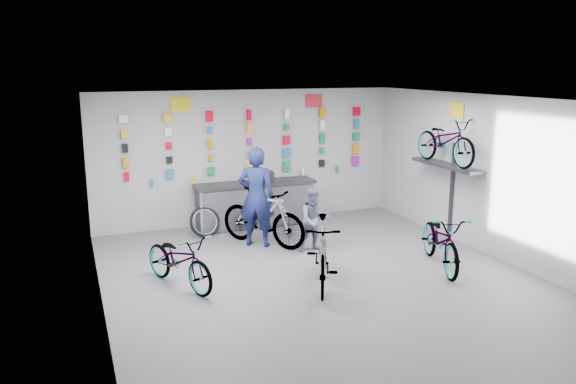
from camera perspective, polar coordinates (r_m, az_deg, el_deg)
name	(u,v)px	position (r m, az deg, el deg)	size (l,w,h in m)	color
floor	(323,280)	(9.55, 3.53, -8.93)	(8.00, 8.00, 0.00)	#57575C
ceiling	(325,100)	(8.89, 3.80, 9.35)	(8.00, 8.00, 0.00)	white
wall_back	(249,157)	(12.77, -4.01, 3.59)	(7.00, 7.00, 0.00)	#B5B5B7
wall_front	(499,278)	(5.89, 20.62, -8.17)	(7.00, 7.00, 0.00)	#B5B5B7
wall_left	(97,214)	(8.28, -18.85, -2.09)	(8.00, 8.00, 0.00)	#B5B5B7
wall_right	(496,178)	(11.03, 20.35, 1.38)	(8.00, 8.00, 0.00)	#B5B5B7
counter	(256,205)	(12.54, -3.30, -1.29)	(2.70, 0.66, 1.00)	black
merch_wall	(259,144)	(12.73, -3.00, 4.90)	(5.57, 0.08, 1.57)	red
wall_bracket	(447,169)	(11.84, 15.87, 2.24)	(0.39, 1.90, 2.00)	#333338
sign_left	(181,104)	(12.25, -10.85, 8.76)	(0.42, 0.02, 0.30)	yellow
sign_right	(314,101)	(13.19, 2.66, 9.23)	(0.42, 0.02, 0.30)	#E02840
sign_side	(457,110)	(11.78, 16.81, 7.96)	(0.02, 0.40, 0.30)	yellow
bike_left	(179,260)	(9.29, -10.99, -6.78)	(0.60, 1.73, 0.91)	gray
bike_center	(322,253)	(9.13, 3.50, -6.19)	(0.53, 1.87, 1.13)	gray
bike_right	(441,240)	(10.31, 15.30, -4.74)	(0.67, 1.92, 1.01)	gray
bike_service	(263,217)	(11.16, -2.56, -2.51)	(0.55, 1.96, 1.18)	gray
bike_wall	(446,141)	(11.70, 15.74, 5.05)	(0.63, 1.80, 0.95)	gray
clerk	(257,197)	(11.05, -3.21, -0.50)	(0.73, 0.48, 1.99)	#151E4E
customer	(314,220)	(10.79, 2.69, -2.84)	(0.61, 0.47, 1.25)	slate
spare_wheel	(205,222)	(11.92, -8.44, -3.02)	(0.69, 0.35, 0.65)	black
register	(267,176)	(12.50, -2.15, 1.60)	(0.28, 0.30, 0.22)	black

